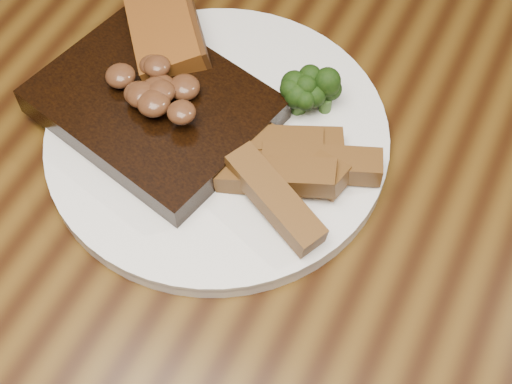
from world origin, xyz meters
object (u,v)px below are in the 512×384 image
steak (154,106)px  garlic_bread (166,47)px  potato_wedges (296,174)px  dining_table (246,254)px  plate (218,138)px

steak → garlic_bread: size_ratio=1.86×
garlic_bread → potato_wedges: (0.16, -0.07, 0.00)m
dining_table → potato_wedges: potato_wedges is taller
dining_table → potato_wedges: bearing=40.9°
steak → potato_wedges: steak is taller
plate → garlic_bread: bearing=145.1°
dining_table → plate: 0.12m
garlic_bread → plate: bearing=14.8°
garlic_bread → potato_wedges: 0.18m
dining_table → steak: size_ratio=8.75×
dining_table → steak: steak is taller
dining_table → steak: 0.16m
dining_table → garlic_bread: size_ratio=16.28×
dining_table → steak: (-0.10, 0.04, 0.12)m
plate → dining_table: bearing=-42.4°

